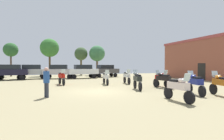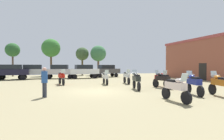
% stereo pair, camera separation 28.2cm
% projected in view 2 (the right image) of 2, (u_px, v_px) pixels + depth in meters
% --- Properties ---
extents(ground_plane, '(44.00, 52.00, 0.02)m').
position_uv_depth(ground_plane, '(96.00, 92.00, 12.15)').
color(ground_plane, '#8D825D').
extents(motorcycle_1, '(0.69, 2.25, 1.51)m').
position_uv_depth(motorcycle_1, '(62.00, 77.00, 16.64)').
color(motorcycle_1, black).
rests_on(motorcycle_1, ground).
extents(motorcycle_2, '(0.62, 2.24, 1.44)m').
position_uv_depth(motorcycle_2, '(105.00, 77.00, 16.81)').
color(motorcycle_2, black).
rests_on(motorcycle_2, ground).
extents(motorcycle_3, '(0.62, 2.19, 1.46)m').
position_uv_depth(motorcycle_3, '(161.00, 78.00, 15.08)').
color(motorcycle_3, black).
rests_on(motorcycle_3, ground).
extents(motorcycle_5, '(0.83, 2.16, 1.50)m').
position_uv_depth(motorcycle_5, '(220.00, 84.00, 10.10)').
color(motorcycle_5, black).
rests_on(motorcycle_5, ground).
extents(motorcycle_6, '(0.82, 2.08, 1.49)m').
position_uv_depth(motorcycle_6, '(194.00, 83.00, 10.66)').
color(motorcycle_6, black).
rests_on(motorcycle_6, ground).
extents(motorcycle_7, '(0.79, 2.27, 1.51)m').
position_uv_depth(motorcycle_7, '(136.00, 80.00, 13.11)').
color(motorcycle_7, black).
rests_on(motorcycle_7, ground).
extents(motorcycle_8, '(0.70, 2.18, 1.47)m').
position_uv_depth(motorcycle_8, '(162.00, 79.00, 13.88)').
color(motorcycle_8, black).
rests_on(motorcycle_8, ground).
extents(motorcycle_9, '(0.67, 2.26, 1.51)m').
position_uv_depth(motorcycle_9, '(127.00, 76.00, 17.63)').
color(motorcycle_9, black).
rests_on(motorcycle_9, ground).
extents(motorcycle_11, '(0.62, 2.12, 1.46)m').
position_uv_depth(motorcycle_11, '(176.00, 87.00, 8.66)').
color(motorcycle_11, black).
rests_on(motorcycle_11, ground).
extents(car_1, '(4.45, 2.21, 2.00)m').
position_uv_depth(car_1, '(84.00, 70.00, 25.38)').
color(car_1, black).
rests_on(car_1, ground).
extents(car_2, '(4.53, 2.46, 2.00)m').
position_uv_depth(car_2, '(60.00, 70.00, 24.88)').
color(car_2, black).
rests_on(car_2, ground).
extents(car_4, '(4.51, 2.39, 2.00)m').
position_uv_depth(car_4, '(106.00, 70.00, 28.33)').
color(car_4, black).
rests_on(car_4, ground).
extents(car_5, '(4.49, 2.32, 2.00)m').
position_uv_depth(car_5, '(32.00, 71.00, 24.23)').
color(car_5, black).
rests_on(car_5, ground).
extents(car_6, '(4.33, 1.88, 2.00)m').
position_uv_depth(car_6, '(11.00, 71.00, 22.44)').
color(car_6, black).
rests_on(car_6, ground).
extents(person_1, '(0.48, 0.48, 1.73)m').
position_uv_depth(person_1, '(44.00, 80.00, 9.81)').
color(person_1, '#303442').
rests_on(person_1, ground).
extents(tree_1, '(3.35, 3.35, 6.83)m').
position_uv_depth(tree_1, '(51.00, 48.00, 31.54)').
color(tree_1, '#4D3925').
rests_on(tree_1, ground).
extents(tree_2, '(2.38, 2.38, 5.82)m').
position_uv_depth(tree_2, '(13.00, 50.00, 29.82)').
color(tree_2, '#4F3E32').
rests_on(tree_2, ground).
extents(tree_4, '(3.14, 3.14, 5.91)m').
position_uv_depth(tree_4, '(98.00, 54.00, 34.19)').
color(tree_4, brown).
rests_on(tree_4, ground).
extents(tree_5, '(2.60, 2.60, 5.55)m').
position_uv_depth(tree_5, '(82.00, 54.00, 34.20)').
color(tree_5, brown).
rests_on(tree_5, ground).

